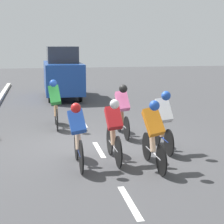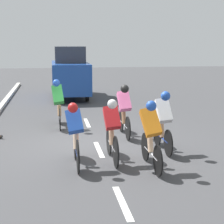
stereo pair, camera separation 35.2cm
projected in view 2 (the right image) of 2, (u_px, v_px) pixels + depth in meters
name	position (u px, v px, depth m)	size (l,w,h in m)	color
ground_plane	(96.00, 144.00, 9.95)	(60.00, 60.00, 0.00)	#424244
lane_stripe_near	(122.00, 202.00, 6.29)	(0.12, 1.40, 0.01)	white
lane_stripe_mid	(99.00, 149.00, 9.40)	(0.12, 1.40, 0.01)	white
lane_stripe_far	(87.00, 123.00, 12.50)	(0.12, 1.40, 0.01)	white
cyclist_red	(112.00, 129.00, 8.31)	(0.37, 1.67, 1.46)	black
cyclist_pink	(124.00, 109.00, 10.54)	(0.38, 1.69, 1.52)	black
cyclist_blue	(75.00, 133.00, 7.96)	(0.40, 1.67, 1.45)	black
cyclist_white	(163.00, 119.00, 9.05)	(0.37, 1.60, 1.53)	black
cyclist_orange	(151.00, 133.00, 7.81)	(0.42, 1.68, 1.51)	black
cyclist_green	(58.00, 102.00, 11.66)	(0.40, 1.64, 1.55)	black
support_car	(70.00, 73.00, 18.00)	(1.70, 4.25, 2.46)	black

